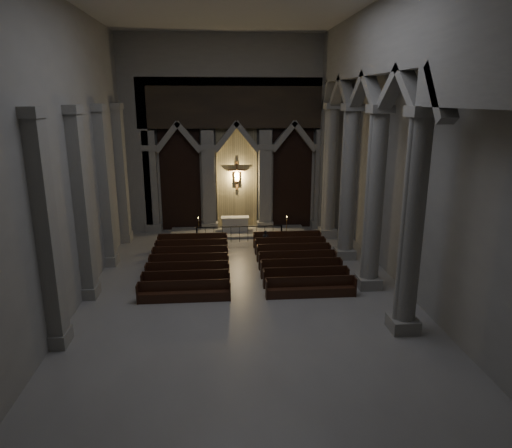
% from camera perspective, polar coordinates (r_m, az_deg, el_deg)
% --- Properties ---
extents(room, '(24.00, 24.10, 12.00)m').
position_cam_1_polar(room, '(17.25, -0.94, 13.25)').
color(room, gray).
rests_on(room, ground).
extents(sanctuary_wall, '(14.00, 0.77, 12.00)m').
position_cam_1_polar(sanctuary_wall, '(28.81, -2.47, 12.11)').
color(sanctuary_wall, gray).
rests_on(sanctuary_wall, ground).
extents(right_arcade, '(1.00, 24.00, 12.00)m').
position_cam_1_polar(right_arcade, '(19.69, 15.45, 13.63)').
color(right_arcade, gray).
rests_on(right_arcade, ground).
extents(left_pilasters, '(0.60, 13.00, 8.03)m').
position_cam_1_polar(left_pilasters, '(21.89, -19.48, 3.07)').
color(left_pilasters, gray).
rests_on(left_pilasters, ground).
extents(sanctuary_step, '(8.50, 2.60, 0.15)m').
position_cam_1_polar(sanctuary_step, '(29.00, -2.25, -1.01)').
color(sanctuary_step, gray).
rests_on(sanctuary_step, ground).
extents(altar, '(1.76, 0.70, 0.90)m').
position_cam_1_polar(altar, '(28.94, -2.64, 0.04)').
color(altar, '#BBB5A5').
rests_on(altar, sanctuary_step).
extents(altar_rail, '(5.12, 0.09, 1.01)m').
position_cam_1_polar(altar_rail, '(27.04, -2.09, -0.91)').
color(altar_rail, black).
rests_on(altar_rail, ground).
extents(candle_stand_left, '(0.22, 0.22, 1.31)m').
position_cam_1_polar(candle_stand_left, '(28.13, -7.14, -1.03)').
color(candle_stand_left, olive).
rests_on(candle_stand_left, ground).
extents(candle_stand_right, '(0.22, 0.22, 1.32)m').
position_cam_1_polar(candle_stand_right, '(28.16, 3.82, -0.92)').
color(candle_stand_right, olive).
rests_on(candle_stand_right, ground).
extents(pews, '(9.31, 7.40, 0.87)m').
position_cam_1_polar(pews, '(22.85, -1.55, -5.02)').
color(pews, black).
rests_on(pews, ground).
extents(worshipper, '(0.46, 0.35, 1.11)m').
position_cam_1_polar(worshipper, '(25.72, 1.18, -2.03)').
color(worshipper, black).
rests_on(worshipper, ground).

